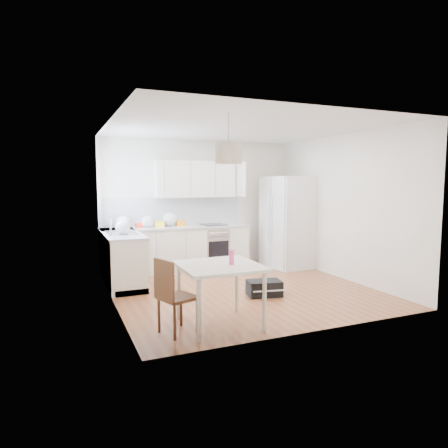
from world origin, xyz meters
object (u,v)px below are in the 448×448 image
object	(u,v)px
dining_table	(220,271)
dining_chair	(178,296)
refrigerator	(288,222)
gym_bag	(264,288)

from	to	relation	value
dining_table	dining_chair	distance (m)	0.61
dining_table	refrigerator	bearing A→B (deg)	46.07
gym_bag	dining_table	bearing A→B (deg)	-129.43
dining_chair	gym_bag	distance (m)	2.02
refrigerator	dining_table	size ratio (longest dim) A/B	1.92
dining_table	dining_chair	bearing A→B (deg)	-173.92
refrigerator	dining_table	world-z (taller)	refrigerator
refrigerator	gym_bag	xyz separation A→B (m)	(-1.52, -1.75, -0.84)
dining_chair	gym_bag	size ratio (longest dim) A/B	1.73
gym_bag	dining_chair	bearing A→B (deg)	-138.57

